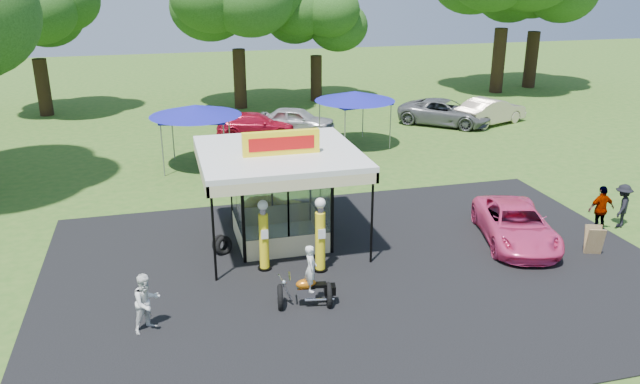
# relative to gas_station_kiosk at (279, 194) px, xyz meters

# --- Properties ---
(ground) EXTENTS (120.00, 120.00, 0.00)m
(ground) POSITION_rel_gas_station_kiosk_xyz_m (2.00, -4.99, -1.78)
(ground) COLOR #2F5A1C
(ground) RESTS_ON ground
(asphalt_apron) EXTENTS (20.00, 14.00, 0.04)m
(asphalt_apron) POSITION_rel_gas_station_kiosk_xyz_m (2.00, -2.99, -1.76)
(asphalt_apron) COLOR black
(asphalt_apron) RESTS_ON ground
(gas_station_kiosk) EXTENTS (5.40, 5.40, 4.18)m
(gas_station_kiosk) POSITION_rel_gas_station_kiosk_xyz_m (0.00, 0.00, 0.00)
(gas_station_kiosk) COLOR white
(gas_station_kiosk) RESTS_ON ground
(gas_pump_left) EXTENTS (0.45, 0.45, 2.42)m
(gas_pump_left) POSITION_rel_gas_station_kiosk_xyz_m (-0.95, -2.15, -0.62)
(gas_pump_left) COLOR black
(gas_pump_left) RESTS_ON ground
(gas_pump_right) EXTENTS (0.47, 0.47, 2.53)m
(gas_pump_right) POSITION_rel_gas_station_kiosk_xyz_m (0.77, -2.70, -0.57)
(gas_pump_right) COLOR black
(gas_pump_right) RESTS_ON ground
(motorcycle) EXTENTS (1.74, 1.03, 2.00)m
(motorcycle) POSITION_rel_gas_station_kiosk_xyz_m (-0.11, -4.75, -1.01)
(motorcycle) COLOR black
(motorcycle) RESTS_ON ground
(spare_tires) EXTENTS (0.85, 0.78, 0.69)m
(spare_tires) POSITION_rel_gas_station_kiosk_xyz_m (-2.15, -0.58, -1.45)
(spare_tires) COLOR black
(spare_tires) RESTS_ON ground
(a_frame_sign) EXTENTS (0.61, 0.67, 1.01)m
(a_frame_sign) POSITION_rel_gas_station_kiosk_xyz_m (10.12, -3.83, -1.27)
(a_frame_sign) COLOR #593819
(a_frame_sign) RESTS_ON ground
(kiosk_car) EXTENTS (2.82, 1.13, 0.96)m
(kiosk_car) POSITION_rel_gas_station_kiosk_xyz_m (-0.00, 2.21, -1.30)
(kiosk_car) COLOR yellow
(kiosk_car) RESTS_ON ground
(pink_sedan) EXTENTS (3.47, 5.29, 1.35)m
(pink_sedan) POSITION_rel_gas_station_kiosk_xyz_m (8.08, -2.23, -1.11)
(pink_sedan) COLOR #ED407F
(pink_sedan) RESTS_ON ground
(spectator_west) EXTENTS (1.03, 0.98, 1.67)m
(spectator_west) POSITION_rel_gas_station_kiosk_xyz_m (-4.60, -4.88, -0.95)
(spectator_west) COLOR white
(spectator_west) RESTS_ON ground
(spectator_east_a) EXTENTS (1.22, 1.19, 1.68)m
(spectator_east_a) POSITION_rel_gas_station_kiosk_xyz_m (12.71, -1.96, -0.94)
(spectator_east_a) COLOR black
(spectator_east_a) RESTS_ON ground
(spectator_east_b) EXTENTS (1.06, 0.45, 1.79)m
(spectator_east_b) POSITION_rel_gas_station_kiosk_xyz_m (11.61, -2.18, -0.89)
(spectator_east_b) COLOR gray
(spectator_east_b) RESTS_ON ground
(bg_car_b) EXTENTS (4.90, 2.84, 1.33)m
(bg_car_b) POSITION_rel_gas_station_kiosk_xyz_m (1.56, 15.02, -1.12)
(bg_car_b) COLOR #AF0D27
(bg_car_b) RESTS_ON ground
(bg_car_c) EXTENTS (4.88, 3.56, 1.54)m
(bg_car_c) POSITION_rel_gas_station_kiosk_xyz_m (3.98, 15.09, -1.01)
(bg_car_c) COLOR #A3A1A6
(bg_car_c) RESTS_ON ground
(bg_car_d) EXTENTS (6.02, 5.67, 1.58)m
(bg_car_d) POSITION_rel_gas_station_kiosk_xyz_m (13.39, 14.77, -0.99)
(bg_car_d) COLOR #5E5F61
(bg_car_d) RESTS_ON ground
(bg_car_e) EXTENTS (5.29, 3.49, 1.65)m
(bg_car_e) POSITION_rel_gas_station_kiosk_xyz_m (16.26, 14.22, -0.96)
(bg_car_e) COLOR beige
(bg_car_e) RESTS_ON ground
(tent_west) EXTENTS (4.42, 4.42, 3.09)m
(tent_west) POSITION_rel_gas_station_kiosk_xyz_m (-2.15, 9.80, 1.01)
(tent_west) COLOR gray
(tent_west) RESTS_ON ground
(tent_east) EXTENTS (4.34, 4.34, 3.04)m
(tent_east) POSITION_rel_gas_station_kiosk_xyz_m (6.42, 11.49, 0.96)
(tent_east) COLOR gray
(tent_east) RESTS_ON ground
(oak_far_b) EXTENTS (8.65, 8.65, 10.32)m
(oak_far_b) POSITION_rel_gas_station_kiosk_xyz_m (-11.11, 23.98, 4.80)
(oak_far_b) COLOR black
(oak_far_b) RESTS_ON ground
(oak_far_d) EXTENTS (7.70, 7.70, 9.17)m
(oak_far_d) POSITION_rel_gas_station_kiosk_xyz_m (7.49, 24.09, 4.06)
(oak_far_d) COLOR black
(oak_far_d) RESTS_ON ground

